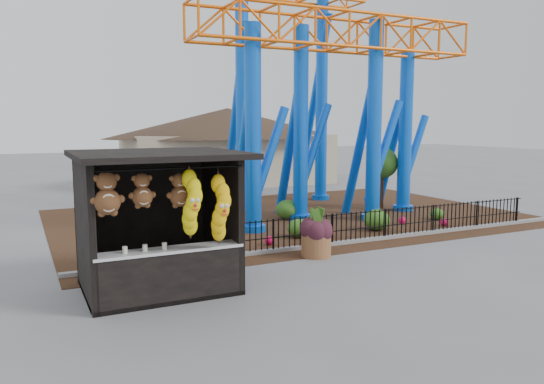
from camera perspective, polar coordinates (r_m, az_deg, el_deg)
name	(u,v)px	position (r m, az deg, el deg)	size (l,w,h in m)	color
ground	(299,285)	(12.50, 2.95, -9.96)	(120.00, 120.00, 0.00)	slate
mulch_bed	(290,217)	(21.19, 2.00, -2.66)	(18.00, 12.00, 0.02)	#331E11
curb	(365,240)	(17.01, 9.93, -5.12)	(18.00, 0.18, 0.12)	gray
prize_booth	(159,224)	(11.87, -12.03, -3.41)	(3.50, 3.40, 3.12)	black
picket_fence	(388,224)	(17.46, 12.36, -3.39)	(12.20, 0.06, 1.00)	black
roller_coaster	(313,54)	(21.77, 4.47, 14.60)	(11.00, 6.37, 10.82)	blue
terracotta_planter	(316,245)	(14.99, 4.77, -5.71)	(0.84, 0.84, 0.66)	brown
planter_foliage	(316,222)	(14.85, 4.80, -3.27)	(0.70, 0.70, 0.64)	#381621
potted_plant	(317,241)	(14.96, 4.82, -5.29)	(0.79, 0.69, 0.88)	#235D1B
landscaping	(338,216)	(19.45, 7.08, -2.63)	(8.10, 4.33, 0.74)	#305B1A
pavilion	(228,133)	(32.63, -4.78, 6.29)	(15.00, 15.00, 4.80)	#BFAD8C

